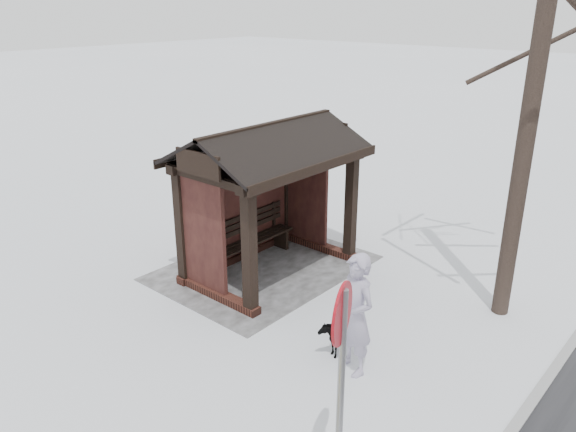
% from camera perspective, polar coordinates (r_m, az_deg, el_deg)
% --- Properties ---
extents(ground, '(120.00, 120.00, 0.00)m').
position_cam_1_polar(ground, '(11.65, -1.74, -5.59)').
color(ground, silver).
rests_on(ground, ground).
extents(kerb, '(120.00, 0.15, 0.06)m').
position_cam_1_polar(kerb, '(9.37, 24.82, -14.92)').
color(kerb, gray).
rests_on(kerb, ground).
extents(trampled_patch, '(4.20, 3.20, 0.02)m').
position_cam_1_polar(trampled_patch, '(11.77, -2.46, -5.27)').
color(trampled_patch, '#97979D').
rests_on(trampled_patch, ground).
extents(bus_shelter, '(3.60, 2.40, 3.09)m').
position_cam_1_polar(bus_shelter, '(10.96, -2.48, 4.84)').
color(bus_shelter, '#3D1D16').
rests_on(bus_shelter, ground).
extents(pedestrian, '(0.65, 0.80, 1.90)m').
position_cam_1_polar(pedestrian, '(8.33, 6.85, -9.92)').
color(pedestrian, '#A49CB7').
rests_on(pedestrian, ground).
extents(dog, '(0.81, 0.54, 0.63)m').
position_cam_1_polar(dog, '(9.09, 4.81, -11.65)').
color(dog, black).
rests_on(dog, ground).
extents(road_sign, '(0.64, 0.26, 2.63)m').
position_cam_1_polar(road_sign, '(5.92, 5.42, -13.41)').
color(road_sign, gray).
rests_on(road_sign, ground).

